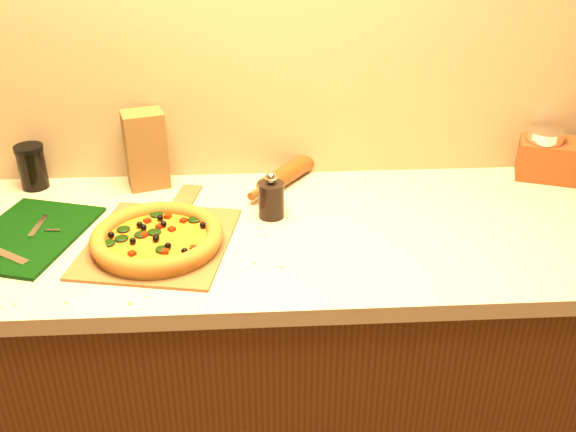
{
  "coord_description": "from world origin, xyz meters",
  "views": [
    {
      "loc": [
        0.01,
        0.05,
        1.68
      ],
      "look_at": [
        0.09,
        1.38,
        0.96
      ],
      "focal_mm": 40.0,
      "sensor_mm": 36.0,
      "label": 1
    }
  ],
  "objects_px": {
    "cutting_board": "(26,236)",
    "pepper_grinder": "(271,198)",
    "dark_jar": "(32,167)",
    "pizza": "(157,238)",
    "rolling_pin": "(291,171)",
    "coffee_canister": "(542,153)",
    "pizza_peel": "(161,239)"
  },
  "relations": [
    {
      "from": "pizza_peel",
      "to": "pizza",
      "type": "bearing_deg",
      "value": -83.75
    },
    {
      "from": "pepper_grinder",
      "to": "dark_jar",
      "type": "relative_size",
      "value": 1.0
    },
    {
      "from": "cutting_board",
      "to": "dark_jar",
      "type": "relative_size",
      "value": 3.15
    },
    {
      "from": "pepper_grinder",
      "to": "coffee_canister",
      "type": "height_order",
      "value": "coffee_canister"
    },
    {
      "from": "cutting_board",
      "to": "rolling_pin",
      "type": "distance_m",
      "value": 0.72
    },
    {
      "from": "pepper_grinder",
      "to": "rolling_pin",
      "type": "distance_m",
      "value": 0.23
    },
    {
      "from": "pizza_peel",
      "to": "coffee_canister",
      "type": "bearing_deg",
      "value": 26.91
    },
    {
      "from": "pizza",
      "to": "rolling_pin",
      "type": "bearing_deg",
      "value": 46.67
    },
    {
      "from": "pizza",
      "to": "rolling_pin",
      "type": "xyz_separation_m",
      "value": [
        0.34,
        0.36,
        -0.0
      ]
    },
    {
      "from": "rolling_pin",
      "to": "coffee_canister",
      "type": "xyz_separation_m",
      "value": [
        0.71,
        -0.02,
        0.05
      ]
    },
    {
      "from": "pizza_peel",
      "to": "coffee_canister",
      "type": "distance_m",
      "value": 1.09
    },
    {
      "from": "pepper_grinder",
      "to": "dark_jar",
      "type": "height_order",
      "value": "same"
    },
    {
      "from": "cutting_board",
      "to": "dark_jar",
      "type": "bearing_deg",
      "value": 117.68
    },
    {
      "from": "cutting_board",
      "to": "rolling_pin",
      "type": "relative_size",
      "value": 1.21
    },
    {
      "from": "pizza",
      "to": "pizza_peel",
      "type": "bearing_deg",
      "value": 85.52
    },
    {
      "from": "pizza_peel",
      "to": "rolling_pin",
      "type": "relative_size",
      "value": 1.6
    },
    {
      "from": "pizza",
      "to": "pepper_grinder",
      "type": "bearing_deg",
      "value": 27.33
    },
    {
      "from": "pizza_peel",
      "to": "dark_jar",
      "type": "xyz_separation_m",
      "value": [
        -0.38,
        0.31,
        0.06
      ]
    },
    {
      "from": "coffee_canister",
      "to": "dark_jar",
      "type": "bearing_deg",
      "value": 179.57
    },
    {
      "from": "pepper_grinder",
      "to": "rolling_pin",
      "type": "xyz_separation_m",
      "value": [
        0.06,
        0.22,
        -0.02
      ]
    },
    {
      "from": "cutting_board",
      "to": "pepper_grinder",
      "type": "distance_m",
      "value": 0.6
    },
    {
      "from": "rolling_pin",
      "to": "coffee_canister",
      "type": "distance_m",
      "value": 0.71
    },
    {
      "from": "coffee_canister",
      "to": "dark_jar",
      "type": "height_order",
      "value": "coffee_canister"
    },
    {
      "from": "pepper_grinder",
      "to": "coffee_canister",
      "type": "xyz_separation_m",
      "value": [
        0.78,
        0.2,
        0.02
      ]
    },
    {
      "from": "pizza",
      "to": "cutting_board",
      "type": "height_order",
      "value": "pizza"
    },
    {
      "from": "cutting_board",
      "to": "pepper_grinder",
      "type": "relative_size",
      "value": 3.14
    },
    {
      "from": "pizza_peel",
      "to": "dark_jar",
      "type": "height_order",
      "value": "dark_jar"
    },
    {
      "from": "cutting_board",
      "to": "rolling_pin",
      "type": "height_order",
      "value": "rolling_pin"
    },
    {
      "from": "pepper_grinder",
      "to": "pizza_peel",
      "type": "bearing_deg",
      "value": -158.52
    },
    {
      "from": "pizza",
      "to": "coffee_canister",
      "type": "bearing_deg",
      "value": 17.86
    },
    {
      "from": "coffee_canister",
      "to": "dark_jar",
      "type": "distance_m",
      "value": 1.43
    },
    {
      "from": "rolling_pin",
      "to": "pepper_grinder",
      "type": "bearing_deg",
      "value": -106.68
    }
  ]
}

